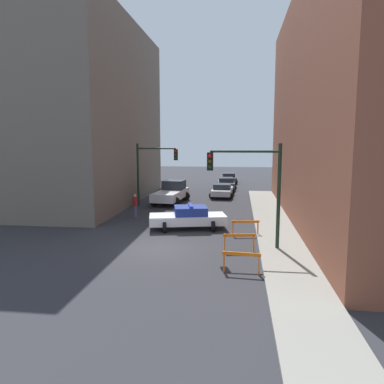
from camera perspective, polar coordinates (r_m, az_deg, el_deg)
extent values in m
plane|color=#2D2D33|center=(19.24, -4.98, -8.64)|extent=(120.00, 120.00, 0.00)
cube|color=gray|center=(18.94, 13.91, -8.92)|extent=(2.40, 44.00, 0.12)
cube|color=#6B6056|center=(35.84, -19.60, 11.06)|extent=(14.00, 20.00, 15.46)
cylinder|color=black|center=(18.90, 13.07, -0.66)|extent=(0.18, 0.18, 5.20)
cylinder|color=black|center=(18.60, 8.04, 6.14)|extent=(3.40, 0.12, 0.12)
cube|color=black|center=(18.68, 2.77, 4.68)|extent=(0.30, 0.22, 0.90)
sphere|color=red|center=(18.52, 2.74, 5.49)|extent=(0.18, 0.18, 0.18)
sphere|color=#4C3D0C|center=(18.53, 2.74, 4.65)|extent=(0.18, 0.18, 0.18)
sphere|color=#0C4219|center=(18.55, 2.73, 3.82)|extent=(0.18, 0.18, 0.18)
cylinder|color=black|center=(31.42, -8.23, 2.57)|extent=(0.18, 0.18, 5.20)
cylinder|color=black|center=(30.91, -5.43, 6.62)|extent=(3.20, 0.12, 0.12)
cube|color=black|center=(30.62, -2.48, 5.70)|extent=(0.30, 0.22, 0.90)
sphere|color=red|center=(30.47, -2.53, 6.19)|extent=(0.18, 0.18, 0.18)
sphere|color=#4C3D0C|center=(30.48, -2.52, 5.69)|extent=(0.18, 0.18, 0.18)
sphere|color=#0C4219|center=(30.49, -2.52, 5.18)|extent=(0.18, 0.18, 0.18)
cube|color=white|center=(23.28, -0.68, -4.16)|extent=(4.99, 2.83, 0.55)
cube|color=navy|center=(23.19, -0.22, -2.86)|extent=(2.28, 2.02, 0.52)
cylinder|color=black|center=(22.44, -4.23, -5.36)|extent=(0.36, 0.69, 0.66)
cylinder|color=black|center=(24.10, -4.31, -4.43)|extent=(0.36, 0.69, 0.66)
cylinder|color=black|center=(22.68, 3.18, -5.21)|extent=(0.36, 0.69, 0.66)
cylinder|color=black|center=(24.32, 2.59, -4.31)|extent=(0.36, 0.69, 0.66)
cube|color=#2633BF|center=(23.13, -0.22, -2.08)|extent=(0.50, 1.39, 0.12)
cube|color=silver|center=(32.79, -3.29, -0.40)|extent=(2.58, 5.59, 0.70)
cube|color=#2D333D|center=(33.72, -2.77, 1.12)|extent=(2.02, 1.92, 0.80)
cylinder|color=black|center=(34.69, -3.94, -0.53)|extent=(0.82, 0.35, 0.80)
cylinder|color=black|center=(34.19, -1.00, -0.64)|extent=(0.82, 0.35, 0.80)
cylinder|color=black|center=(31.55, -5.76, -1.39)|extent=(0.82, 0.35, 0.80)
cylinder|color=black|center=(31.00, -2.55, -1.53)|extent=(0.82, 0.35, 0.80)
cube|color=silver|center=(36.38, 4.65, 0.13)|extent=(2.01, 4.38, 0.52)
cube|color=#232833|center=(36.15, 4.63, 0.87)|extent=(1.67, 1.88, 0.48)
cylinder|color=black|center=(37.82, 3.59, 0.03)|extent=(0.63, 0.25, 0.62)
cylinder|color=black|center=(37.67, 6.09, -0.03)|extent=(0.63, 0.25, 0.62)
cylinder|color=black|center=(35.20, 3.10, -0.55)|extent=(0.63, 0.25, 0.62)
cylinder|color=black|center=(35.04, 5.79, -0.62)|extent=(0.63, 0.25, 0.62)
cube|color=#474C51|center=(42.48, 5.19, 1.23)|extent=(2.11, 4.42, 0.52)
cube|color=#232833|center=(42.26, 5.21, 1.88)|extent=(1.71, 1.92, 0.48)
cylinder|color=black|center=(43.81, 4.04, 1.10)|extent=(0.63, 0.26, 0.62)
cylinder|color=black|center=(43.87, 6.20, 1.09)|extent=(0.63, 0.26, 0.62)
cylinder|color=black|center=(41.17, 4.11, 0.67)|extent=(0.63, 0.26, 0.62)
cylinder|color=black|center=(41.23, 6.41, 0.65)|extent=(0.63, 0.26, 0.62)
cube|color=#474C51|center=(48.44, 5.59, 2.04)|extent=(2.00, 4.38, 0.52)
cube|color=#232833|center=(48.22, 5.61, 2.61)|extent=(1.67, 1.88, 0.48)
cylinder|color=black|center=(49.78, 4.61, 1.91)|extent=(0.63, 0.25, 0.62)
cylinder|color=black|center=(49.81, 6.52, 1.89)|extent=(0.63, 0.25, 0.62)
cylinder|color=black|center=(47.13, 4.61, 1.58)|extent=(0.63, 0.25, 0.62)
cylinder|color=black|center=(47.16, 6.62, 1.55)|extent=(0.63, 0.25, 0.62)
cylinder|color=#474C66|center=(27.10, -8.65, -2.95)|extent=(0.29, 0.29, 0.82)
cylinder|color=maroon|center=(26.98, -8.68, -1.45)|extent=(0.38, 0.38, 0.62)
sphere|color=tan|center=(26.91, -8.70, -0.57)|extent=(0.23, 0.23, 0.22)
cube|color=orange|center=(15.70, 7.55, -9.34)|extent=(1.60, 0.20, 0.14)
cube|color=orange|center=(15.89, 4.90, -10.53)|extent=(0.06, 0.16, 0.90)
cube|color=orange|center=(15.77, 10.18, -10.77)|extent=(0.06, 0.16, 0.90)
cube|color=orange|center=(18.65, 7.22, -6.56)|extent=(1.59, 0.29, 0.14)
cube|color=orange|center=(18.66, 4.99, -7.73)|extent=(0.07, 0.17, 0.90)
cube|color=orange|center=(18.87, 9.38, -7.63)|extent=(0.07, 0.17, 0.90)
cube|color=orange|center=(21.74, 8.15, -4.50)|extent=(1.59, 0.26, 0.14)
cube|color=orange|center=(21.73, 6.24, -5.50)|extent=(0.07, 0.17, 0.90)
cube|color=orange|center=(21.95, 10.00, -5.44)|extent=(0.07, 0.17, 0.90)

